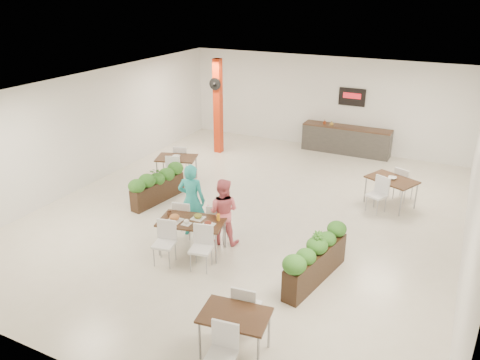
% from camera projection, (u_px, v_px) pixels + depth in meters
% --- Properties ---
extents(ground, '(12.00, 12.00, 0.00)m').
position_uv_depth(ground, '(250.00, 212.00, 12.04)').
color(ground, beige).
rests_on(ground, ground).
extents(room_shell, '(10.10, 12.10, 3.22)m').
position_uv_depth(room_shell, '(250.00, 137.00, 11.27)').
color(room_shell, white).
rests_on(room_shell, ground).
extents(red_column, '(0.40, 0.41, 3.20)m').
position_uv_depth(red_column, '(218.00, 106.00, 15.78)').
color(red_column, red).
rests_on(red_column, ground).
extents(service_counter, '(3.00, 0.64, 2.20)m').
position_uv_depth(service_counter, '(346.00, 139.00, 16.12)').
color(service_counter, '#302D2B').
rests_on(service_counter, ground).
extents(main_table, '(1.54, 1.84, 0.92)m').
position_uv_depth(main_table, '(191.00, 225.00, 10.01)').
color(main_table, black).
rests_on(main_table, ground).
extents(diner_man, '(0.71, 0.54, 1.74)m').
position_uv_depth(diner_man, '(192.00, 200.00, 10.63)').
color(diner_man, teal).
rests_on(diner_man, ground).
extents(diner_woman, '(0.85, 0.73, 1.54)m').
position_uv_depth(diner_woman, '(223.00, 211.00, 10.34)').
color(diner_woman, '#EE6A77').
rests_on(diner_woman, ground).
extents(planter_left, '(0.61, 1.84, 0.96)m').
position_uv_depth(planter_left, '(157.00, 184.00, 12.45)').
color(planter_left, black).
rests_on(planter_left, ground).
extents(planter_right, '(0.72, 2.03, 1.08)m').
position_uv_depth(planter_right, '(316.00, 258.00, 9.05)').
color(planter_right, black).
rests_on(planter_right, ground).
extents(side_table_a, '(1.32, 1.67, 0.92)m').
position_uv_depth(side_table_a, '(177.00, 161.00, 13.70)').
color(side_table_a, black).
rests_on(side_table_a, ground).
extents(side_table_b, '(1.43, 1.65, 0.92)m').
position_uv_depth(side_table_b, '(392.00, 183.00, 12.17)').
color(side_table_b, black).
rests_on(side_table_b, ground).
extents(side_table_c, '(1.14, 1.66, 0.92)m').
position_uv_depth(side_table_c, '(235.00, 322.00, 7.18)').
color(side_table_c, black).
rests_on(side_table_c, ground).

